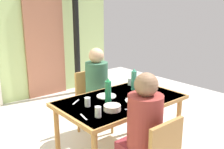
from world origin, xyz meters
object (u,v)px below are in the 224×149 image
Objects in this scene: water_bottle_green_far at (134,80)px; serving_bowl_center at (112,108)px; dining_table at (121,105)px; water_bottle_green_near at (108,91)px; chair_far_diner at (92,98)px; person_near_diner at (144,122)px; person_far_diner at (97,81)px.

water_bottle_green_far is 0.71m from serving_bowl_center.
water_bottle_green_far is at bearing 21.85° from dining_table.
water_bottle_green_far is at bearing 15.14° from water_bottle_green_near.
serving_bowl_center is (-0.44, -0.96, 0.27)m from chair_far_diner.
water_bottle_green_far is at bearing 49.88° from person_near_diner.
person_far_diner is (0.15, 0.63, 0.12)m from dining_table.
water_bottle_green_near is at bearing 78.23° from person_near_diner.
person_far_diner is (0.46, 1.27, 0.00)m from person_near_diner.
water_bottle_green_near is at bearing -178.54° from dining_table.
water_bottle_green_near is at bearing 60.73° from serving_bowl_center.
water_bottle_green_far is at bearing 27.57° from serving_bowl_center.
dining_table is 5.10× the size of water_bottle_green_far.
water_bottle_green_far is 1.59× the size of serving_bowl_center.
water_bottle_green_near is (-0.33, -0.64, 0.09)m from person_far_diner.
water_bottle_green_near is 1.00× the size of water_bottle_green_far.
water_bottle_green_near is 1.60× the size of serving_bowl_center.
chair_far_diner is at bearing -90.00° from person_far_diner.
water_bottle_green_near is at bearing 66.79° from chair_far_diner.
water_bottle_green_far is (0.34, 0.14, 0.20)m from dining_table.
water_bottle_green_far reaches higher than dining_table.
dining_table is 0.27m from water_bottle_green_near.
dining_table is at bearing -158.15° from water_bottle_green_far.
chair_far_diner is (0.15, 0.77, -0.17)m from dining_table.
water_bottle_green_near reaches higher than chair_far_diner.
dining_table is at bearing 33.68° from serving_bowl_center.
water_bottle_green_far is (0.52, 0.14, -0.00)m from water_bottle_green_near.
serving_bowl_center is at bearing -119.27° from water_bottle_green_near.
water_bottle_green_near is at bearing -164.86° from water_bottle_green_far.
chair_far_diner reaches higher than serving_bowl_center.
person_near_diner reaches higher than water_bottle_green_far.
serving_bowl_center is (-0.10, -0.18, -0.10)m from water_bottle_green_near.
water_bottle_green_near is at bearing 62.51° from person_far_diner.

